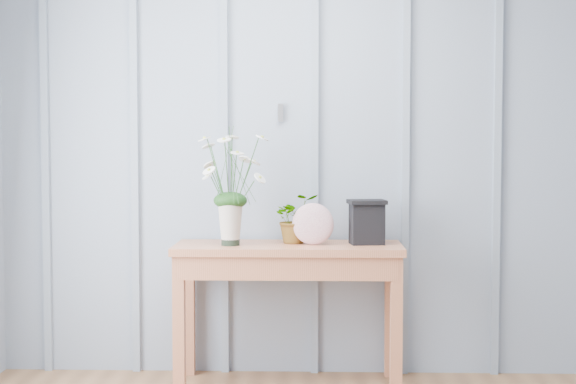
{
  "coord_description": "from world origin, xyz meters",
  "views": [
    {
      "loc": [
        -0.24,
        -2.63,
        1.31
      ],
      "look_at": [
        -0.39,
        1.94,
        1.03
      ],
      "focal_mm": 55.0,
      "sensor_mm": 36.0,
      "label": 1
    }
  ],
  "objects_px": {
    "daisy_vase": "(230,173)",
    "felt_disc_vessel": "(313,224)",
    "sideboard": "(288,266)",
    "carved_box": "(367,222)"
  },
  "relations": [
    {
      "from": "daisy_vase",
      "to": "felt_disc_vessel",
      "type": "bearing_deg",
      "value": 4.6
    },
    {
      "from": "sideboard",
      "to": "daisy_vase",
      "type": "distance_m",
      "value": 0.58
    },
    {
      "from": "daisy_vase",
      "to": "carved_box",
      "type": "height_order",
      "value": "daisy_vase"
    },
    {
      "from": "sideboard",
      "to": "carved_box",
      "type": "relative_size",
      "value": 5.1
    },
    {
      "from": "sideboard",
      "to": "daisy_vase",
      "type": "bearing_deg",
      "value": -169.62
    },
    {
      "from": "sideboard",
      "to": "carved_box",
      "type": "bearing_deg",
      "value": 2.46
    },
    {
      "from": "felt_disc_vessel",
      "to": "carved_box",
      "type": "relative_size",
      "value": 0.94
    },
    {
      "from": "daisy_vase",
      "to": "sideboard",
      "type": "bearing_deg",
      "value": 10.38
    },
    {
      "from": "sideboard",
      "to": "carved_box",
      "type": "height_order",
      "value": "carved_box"
    },
    {
      "from": "daisy_vase",
      "to": "carved_box",
      "type": "relative_size",
      "value": 2.59
    }
  ]
}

